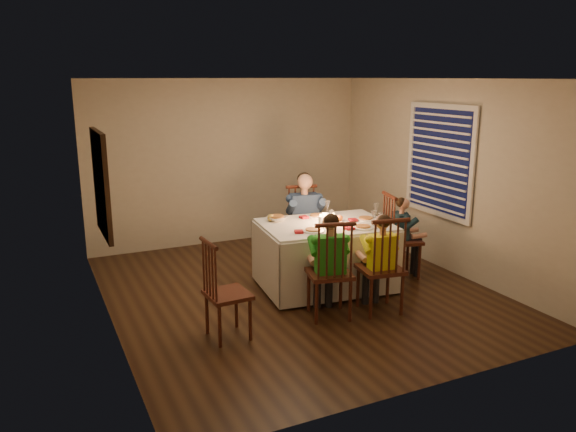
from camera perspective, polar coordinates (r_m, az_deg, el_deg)
name	(u,v)px	position (r m, az deg, el deg)	size (l,w,h in m)	color
ground	(298,291)	(7.12, 0.98, -7.64)	(5.00, 5.00, 0.00)	black
wall_left	(103,208)	(6.12, -18.24, 0.77)	(0.02, 5.00, 2.60)	beige
wall_right	(445,176)	(7.99, 15.69, 3.93)	(0.02, 5.00, 2.60)	beige
wall_back	(229,162)	(9.03, -6.05, 5.48)	(4.50, 0.02, 2.60)	beige
ceiling	(298,79)	(6.62, 1.07, 13.78)	(5.00, 5.00, 0.00)	white
dining_table	(325,242)	(7.09, 3.80, -2.65)	(1.72, 1.32, 0.81)	white
chair_adult	(304,266)	(8.01, 1.67, -5.13)	(0.47, 0.45, 1.14)	#37180F
chair_near_left	(329,316)	(6.44, 4.15, -10.09)	(0.47, 0.45, 1.14)	#37180F
chair_near_right	(379,311)	(6.64, 9.20, -9.47)	(0.47, 0.45, 1.14)	#37180F
chair_end	(400,276)	(7.79, 11.31, -5.97)	(0.47, 0.45, 1.14)	#37180F
chair_extra	(229,337)	(5.99, -6.02, -12.09)	(0.44, 0.42, 1.06)	#37180F
adult	(304,266)	(8.01, 1.67, -5.13)	(0.51, 0.47, 1.34)	navy
child_green	(329,316)	(6.44, 4.15, -10.09)	(0.43, 0.39, 1.20)	green
child_yellow	(379,311)	(6.64, 9.20, -9.47)	(0.40, 0.37, 1.15)	yellow
child_teal	(400,276)	(7.79, 11.31, -5.97)	(0.36, 0.33, 1.08)	#172E3A
setting_adult	(317,216)	(7.33, 2.95, -0.04)	(0.26, 0.26, 0.02)	white
setting_green	(313,231)	(6.65, 2.56, -1.51)	(0.26, 0.26, 0.02)	white
setting_yellow	(363,227)	(6.85, 7.63, -1.16)	(0.26, 0.26, 0.02)	white
setting_teal	(366,219)	(7.26, 7.90, -0.31)	(0.26, 0.26, 0.02)	white
candle_left	(321,220)	(6.98, 3.32, -0.43)	(0.06, 0.06, 0.10)	white
candle_right	(334,219)	(7.05, 4.66, -0.31)	(0.06, 0.06, 0.10)	white
squash	(271,218)	(7.11, -1.76, -0.19)	(0.09, 0.09, 0.09)	gold
orange_fruit	(340,218)	(7.15, 5.28, -0.21)	(0.08, 0.08, 0.08)	orange
serving_bowl	(277,219)	(7.13, -1.14, -0.28)	(0.23, 0.23, 0.06)	white
wall_mirror	(101,184)	(6.37, -18.44, 3.11)	(0.06, 0.95, 1.15)	black
window_blinds	(439,161)	(8.01, 15.07, 5.44)	(0.07, 1.34, 1.54)	black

